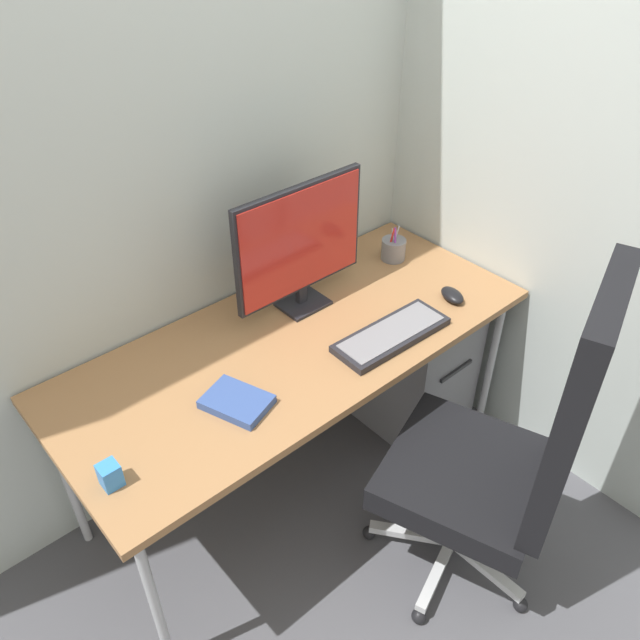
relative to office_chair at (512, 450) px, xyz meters
name	(u,v)px	position (x,y,z in m)	size (l,w,h in m)	color
ground_plane	(300,475)	(-0.23, 0.74, -0.62)	(8.00, 8.00, 0.00)	#4C4C51
wall_back	(213,111)	(-0.23, 1.13, 0.78)	(3.48, 0.04, 2.80)	#B7C1BC
wall_side_right	(550,102)	(0.64, 0.48, 0.78)	(0.04, 2.51, 2.80)	#B7C1BC
desk	(297,348)	(-0.23, 0.74, 0.06)	(1.68, 0.72, 0.72)	#996B42
office_chair	(512,450)	(0.00, 0.00, 0.00)	(0.64, 0.66, 1.25)	black
filing_cabinet	(407,362)	(0.35, 0.71, -0.32)	(0.37, 0.50, 0.59)	slate
monitor	(300,243)	(-0.08, 0.88, 0.36)	(0.53, 0.14, 0.47)	black
keyboard	(391,334)	(0.02, 0.53, 0.12)	(0.43, 0.17, 0.03)	black
mouse	(452,295)	(0.35, 0.54, 0.12)	(0.07, 0.11, 0.04)	black
pen_holder	(393,249)	(0.40, 0.88, 0.15)	(0.10, 0.10, 0.15)	slate
notebook	(237,402)	(-0.57, 0.61, 0.12)	(0.14, 0.19, 0.03)	#334C8C
desk_clamp_accessory	(110,475)	(-0.98, 0.59, 0.14)	(0.05, 0.05, 0.07)	#337FD8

